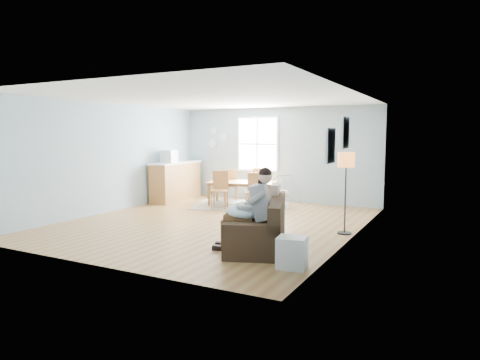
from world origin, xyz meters
The scene contains 22 objects.
room centered at (0.00, 0.00, 2.42)m, with size 8.40×9.40×3.90m.
window centered at (-0.60, 3.46, 1.65)m, with size 1.32×0.08×1.62m.
pictures centered at (2.97, -1.05, 1.85)m, with size 0.05×1.34×0.74m.
wall_plates centered at (-2.00, 3.47, 1.83)m, with size 0.67×0.02×0.66m.
sofa centered at (1.73, -1.34, 0.30)m, with size 1.53×2.24×0.84m.
green_throw centered at (1.42, -0.72, 0.53)m, with size 0.95×0.77×0.04m, color #145925.
beige_pillow centered at (1.75, -0.76, 0.76)m, with size 0.14×0.51×0.51m, color tan.
father centered at (1.71, -1.66, 0.74)m, with size 1.06×0.67×1.39m.
nursing_pillow centered at (1.56, -1.71, 0.64)m, with size 0.52×0.52×0.14m, color #C8E6FA.
infant centered at (1.54, -1.68, 0.72)m, with size 0.27×0.34×0.13m.
toddler centered at (1.59, -1.18, 0.72)m, with size 0.59×0.45×0.87m.
floor_lamp centered at (2.80, 0.23, 1.31)m, with size 0.32×0.32×1.58m.
storage_cube centered at (2.65, -2.27, 0.23)m, with size 0.46×0.42×0.45m.
rug centered at (-0.55, 2.35, 0.01)m, with size 2.53×1.92×0.01m, color gray.
dining_table centered at (-0.55, 2.35, 0.32)m, with size 1.83×1.02×0.64m, color brown.
chair_sw centered at (-0.81, 1.62, 0.56)m, with size 0.57×0.57×0.98m.
chair_se centered at (0.07, 1.89, 0.54)m, with size 0.53×0.53×0.95m.
chair_nw centered at (-1.16, 2.82, 0.53)m, with size 0.55×0.55×0.93m.
chair_ne centered at (-0.31, 3.07, 0.56)m, with size 0.53×0.53×0.98m.
counter centered at (-2.70, 2.28, 0.57)m, with size 0.73×2.05×1.13m.
monitor centered at (-2.66, 1.90, 1.31)m, with size 0.39×0.37×0.36m.
baby_swing centered at (0.59, 2.54, 0.38)m, with size 1.11×1.12×0.85m.
Camera 1 is at (4.78, -7.94, 1.91)m, focal length 32.00 mm.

